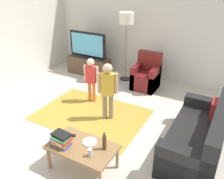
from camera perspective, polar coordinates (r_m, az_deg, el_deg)
ground at (r=4.59m, az=-3.70°, el=-10.26°), size 7.80×7.80×0.00m
wall_back at (r=6.54m, az=10.57°, el=13.92°), size 6.00×0.12×2.70m
area_rug at (r=5.12m, az=-4.88°, el=-5.87°), size 2.20×1.60×0.01m
tv_stand at (r=6.98m, az=-5.41°, el=5.58°), size 1.20×0.44×0.50m
tv at (r=6.77m, az=-5.73°, el=10.29°), size 1.10×0.28×0.71m
couch at (r=4.26m, az=20.17°, el=-10.59°), size 0.80×1.80×0.86m
armchair at (r=6.17m, az=8.07°, el=3.03°), size 0.60×0.60×0.90m
floor_lamp at (r=6.22m, az=3.39°, el=15.51°), size 0.36×0.36×1.78m
child_near_tv at (r=5.35m, az=-4.90°, el=3.11°), size 0.34×0.17×1.02m
child_center at (r=4.65m, az=-1.02°, el=0.65°), size 0.36×0.24×1.18m
coffee_table at (r=3.71m, az=-6.95°, el=-13.54°), size 1.00×0.60×0.42m
book_stack at (r=3.69m, az=-11.82°, el=-11.38°), size 0.30×0.23×0.19m
bottle at (r=3.52m, az=-1.79°, el=-12.24°), size 0.06×0.06×0.29m
tv_remote at (r=3.88m, az=-9.81°, el=-10.56°), size 0.17×0.12×0.02m
soda_can at (r=3.47m, az=-5.16°, el=-14.49°), size 0.07×0.07×0.12m
plate at (r=3.72m, az=-5.26°, el=-12.12°), size 0.22×0.22×0.02m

